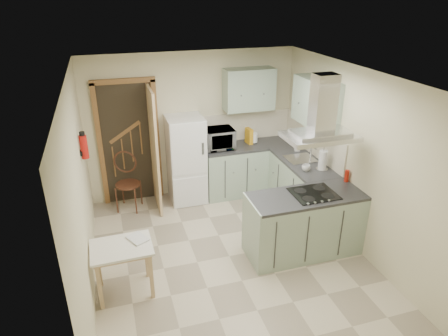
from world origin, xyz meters
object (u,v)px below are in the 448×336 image
object	(u,v)px
peninsula	(304,224)
microwave	(215,139)
drop_leaf_table	(124,269)
bentwood_chair	(128,184)
fridge	(186,160)
extractor_hood	(320,136)

from	to	relation	value
peninsula	microwave	distance (m)	2.19
drop_leaf_table	microwave	world-z (taller)	microwave
drop_leaf_table	bentwood_chair	world-z (taller)	bentwood_chair
fridge	bentwood_chair	bearing A→B (deg)	-177.45
fridge	peninsula	xyz separation A→B (m)	(1.22, -1.98, -0.30)
peninsula	fridge	bearing A→B (deg)	121.74
extractor_hood	bentwood_chair	size ratio (longest dim) A/B	1.00
peninsula	extractor_hood	distance (m)	1.27
drop_leaf_table	microwave	xyz separation A→B (m)	(1.74, 2.09, 0.74)
extractor_hood	bentwood_chair	xyz separation A→B (m)	(-2.33, 1.94, -1.27)
bentwood_chair	microwave	distance (m)	1.64
extractor_hood	drop_leaf_table	xyz separation A→B (m)	(-2.55, -0.12, -1.39)
drop_leaf_table	extractor_hood	bearing A→B (deg)	1.50
fridge	microwave	world-z (taller)	fridge
bentwood_chair	fridge	bearing A→B (deg)	24.49
extractor_hood	drop_leaf_table	size ratio (longest dim) A/B	1.27
drop_leaf_table	bentwood_chair	distance (m)	2.07
extractor_hood	microwave	distance (m)	2.23
fridge	microwave	xyz separation A→B (m)	(0.52, -0.00, 0.32)
fridge	bentwood_chair	distance (m)	1.05
peninsula	extractor_hood	size ratio (longest dim) A/B	1.72
microwave	peninsula	bearing A→B (deg)	-70.33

